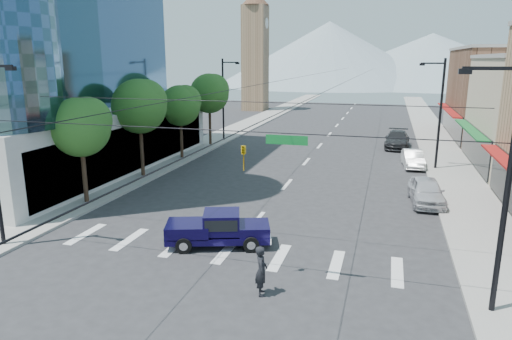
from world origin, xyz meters
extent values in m
plane|color=#28282B|center=(0.00, 0.00, 0.00)|extent=(160.00, 160.00, 0.00)
cube|color=gray|center=(-12.00, 40.00, 0.07)|extent=(4.00, 120.00, 0.15)
cube|color=gray|center=(12.00, 40.00, 0.07)|extent=(4.00, 120.00, 0.15)
cube|color=#8C6B4C|center=(-16.50, 62.00, 9.00)|extent=(4.00, 4.00, 18.00)
cone|color=gray|center=(-15.00, 150.00, 11.00)|extent=(80.00, 80.00, 22.00)
cone|color=gray|center=(20.00, 160.00, 9.00)|extent=(90.00, 90.00, 18.00)
cylinder|color=black|center=(-11.20, 6.00, 2.27)|extent=(0.28, 0.28, 4.55)
sphere|color=#27551C|center=(-11.20, 6.00, 4.88)|extent=(3.64, 3.64, 3.64)
sphere|color=#27551C|center=(-10.80, 6.30, 5.28)|extent=(2.86, 2.86, 2.86)
cylinder|color=black|center=(-11.20, 13.00, 2.55)|extent=(0.28, 0.28, 5.11)
sphere|color=#27551C|center=(-11.20, 13.00, 5.47)|extent=(4.09, 4.09, 4.09)
sphere|color=#27551C|center=(-10.80, 13.30, 5.88)|extent=(3.21, 3.21, 3.21)
cylinder|color=black|center=(-11.20, 20.00, 2.27)|extent=(0.28, 0.28, 4.55)
sphere|color=#27551C|center=(-11.20, 20.00, 4.88)|extent=(3.64, 3.64, 3.64)
sphere|color=#27551C|center=(-10.80, 20.30, 5.28)|extent=(2.86, 2.86, 2.86)
cylinder|color=black|center=(-11.20, 27.00, 2.55)|extent=(0.28, 0.28, 5.11)
sphere|color=#27551C|center=(-11.20, 27.00, 5.47)|extent=(4.09, 4.09, 4.09)
sphere|color=#27551C|center=(-10.80, 27.30, 5.88)|extent=(3.21, 3.21, 3.21)
cylinder|color=black|center=(10.80, -1.00, 4.50)|extent=(0.20, 0.20, 9.00)
cylinder|color=black|center=(0.00, -1.00, 6.20)|extent=(21.60, 0.04, 0.04)
imported|color=gold|center=(1.50, -1.00, 5.15)|extent=(0.16, 0.20, 1.00)
cube|color=#0C6626|center=(3.20, -1.00, 5.95)|extent=(1.60, 0.06, 0.35)
cylinder|color=black|center=(-10.80, 30.00, 4.50)|extent=(0.20, 0.20, 9.00)
cube|color=black|center=(-9.90, 30.00, 8.60)|extent=(1.80, 0.12, 0.12)
cube|color=black|center=(-9.10, 30.00, 8.50)|extent=(0.40, 0.25, 0.18)
cylinder|color=black|center=(10.80, 22.00, 4.50)|extent=(0.20, 0.20, 9.00)
cube|color=black|center=(9.90, 22.00, 8.60)|extent=(1.80, 0.12, 0.12)
cube|color=black|center=(9.10, 22.00, 8.50)|extent=(0.40, 0.25, 0.18)
cube|color=black|center=(-0.81, 2.05, 0.50)|extent=(5.30, 3.30, 0.32)
cube|color=black|center=(0.87, 2.61, 0.86)|extent=(1.92, 2.09, 0.50)
cube|color=black|center=(-0.64, 2.10, 1.22)|extent=(2.16, 2.14, 1.00)
cube|color=black|center=(-0.64, 2.10, 1.31)|extent=(2.00, 2.10, 0.54)
cube|color=black|center=(-2.18, 1.58, 0.91)|extent=(2.55, 2.38, 0.59)
cube|color=silver|center=(1.55, 2.84, 0.50)|extent=(0.65, 1.66, 0.32)
cube|color=silver|center=(-3.17, 1.25, 0.50)|extent=(0.65, 1.66, 0.27)
cylinder|color=black|center=(0.97, 1.74, 0.38)|extent=(0.81, 0.50, 0.76)
cylinder|color=black|center=(0.42, 3.37, 0.38)|extent=(0.81, 0.50, 0.76)
cylinder|color=black|center=(-2.03, 0.73, 0.38)|extent=(0.81, 0.50, 0.76)
cylinder|color=black|center=(-2.58, 2.36, 0.38)|extent=(0.81, 0.50, 0.76)
imported|color=black|center=(2.50, -1.97, 1.00)|extent=(0.68, 0.84, 1.99)
imported|color=silver|center=(9.40, 12.00, 0.82)|extent=(2.31, 4.95, 1.64)
imported|color=white|center=(9.01, 22.43, 0.72)|extent=(1.91, 4.49, 1.44)
imported|color=#272729|center=(7.82, 31.23, 0.85)|extent=(2.59, 5.96, 1.71)
camera|label=1|loc=(6.80, -17.47, 8.87)|focal=32.00mm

